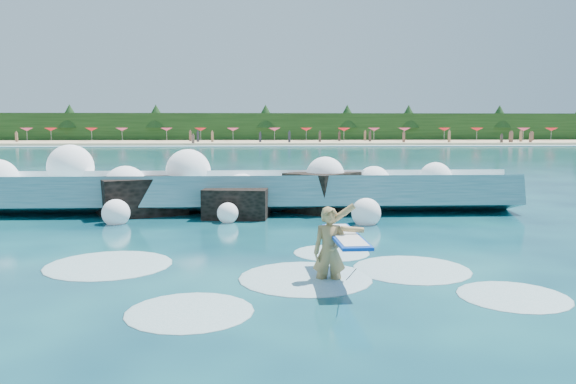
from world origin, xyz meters
name	(u,v)px	position (x,y,z in m)	size (l,w,h in m)	color
ground	(217,265)	(0.00, 0.00, 0.00)	(200.00, 200.00, 0.00)	#062137
beach	(254,142)	(0.00, 78.00, 0.20)	(140.00, 20.00, 0.40)	tan
wet_band	(254,146)	(0.00, 67.00, 0.04)	(140.00, 5.00, 0.08)	silver
treeline	(255,128)	(0.00, 88.00, 2.50)	(140.00, 4.00, 5.00)	black
breaking_wave	(223,193)	(-0.34, 7.25, 0.56)	(18.59, 2.87, 1.60)	teal
rock_cluster	(226,199)	(-0.21, 6.63, 0.46)	(8.54, 3.37, 1.45)	black
surfer_with_board	(333,249)	(2.12, -1.32, 0.59)	(0.87, 2.81, 1.60)	#A6834D
wave_spray	(193,180)	(-1.30, 7.14, 1.01)	(15.04, 4.42, 2.22)	white
surf_foam	(280,275)	(1.21, -0.83, 0.00)	(9.15, 5.51, 0.12)	silver
beach_umbrellas	(253,129)	(-0.30, 80.85, 2.25)	(113.04, 6.41, 0.50)	red
beachgoers	(177,137)	(-11.76, 75.51, 1.09)	(90.06, 13.04, 1.94)	#3F332D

